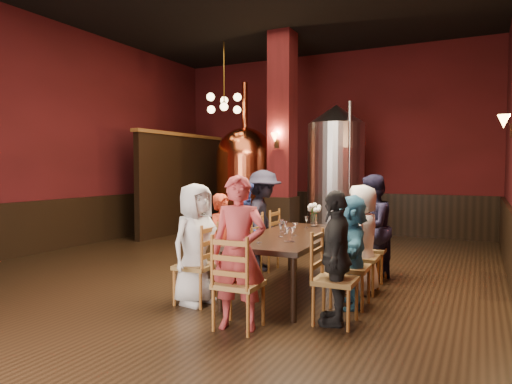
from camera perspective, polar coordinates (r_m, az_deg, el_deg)
The scene contains 38 objects.
room at distance 7.21m, azimuth -3.28°, elevation 8.04°, with size 10.00×10.02×4.50m.
wainscot_back at distance 11.81m, azimuth 8.75°, elevation -2.44°, with size 7.90×0.08×1.00m, color black.
wainscot_left at distance 9.83m, azimuth -23.79°, elevation -3.77°, with size 0.08×9.90×1.00m, color black.
column at distance 9.85m, azimuth 3.32°, elevation 6.70°, with size 0.58×0.58×4.50m, color #4D1013.
partition at distance 11.62m, azimuth -9.19°, elevation 0.93°, with size 0.22×3.50×2.40m, color black.
pendant_cluster at distance 10.70m, azimuth -4.01°, elevation 10.98°, with size 0.90×0.90×1.70m, color #A57226, non-canonical shape.
sconce_wall at distance 7.08m, azimuth 29.36°, elevation 7.34°, with size 0.20×0.20×0.36m, color black, non-canonical shape.
sconce_column at distance 9.57m, azimuth 2.61°, elevation 6.51°, with size 0.20×0.20×0.36m, color black, non-canonical shape.
dining_table at distance 6.03m, azimuth 4.49°, elevation -5.88°, with size 1.08×2.43×0.75m.
chair_0 at distance 5.55m, azimuth -7.54°, elevation -9.07°, with size 0.46×0.46×0.92m, color #9B6127, non-canonical shape.
person_0 at distance 5.50m, azimuth -7.56°, elevation -6.43°, with size 0.70×0.46×1.44m, color silver.
chair_1 at distance 6.12m, azimuth -4.17°, elevation -7.92°, with size 0.46×0.46×0.92m, color #9B6127, non-canonical shape.
person_1 at distance 6.09m, azimuth -4.18°, elevation -6.24°, with size 0.47×0.31×1.28m, color #A8321C.
chair_2 at distance 6.70m, azimuth -1.44°, elevation -6.95°, with size 0.46×0.46×0.92m, color #9B6127, non-canonical shape.
person_2 at distance 6.66m, azimuth -1.44°, elevation -4.76°, with size 0.70×0.34×1.44m, color navy.
chair_3 at distance 7.30m, azimuth 0.88°, elevation -6.12°, with size 0.46×0.46×0.92m, color #9B6127, non-canonical shape.
person_3 at distance 7.25m, azimuth 0.88°, elevation -3.51°, with size 1.03×0.59×1.59m, color black.
chair_4 at distance 4.89m, azimuth 9.92°, elevation -10.76°, with size 0.46×0.46×0.92m, color #9B6127, non-canonical shape.
person_4 at distance 4.84m, azimuth 9.94°, elevation -8.03°, with size 0.82×0.34×1.39m, color black.
chair_5 at distance 5.52m, azimuth 11.70°, elevation -9.17°, with size 0.46×0.46×0.92m, color #9B6127, non-canonical shape.
person_5 at distance 5.49m, azimuth 11.72°, elevation -7.17°, with size 1.22×0.39×1.31m, color teal.
chair_6 at distance 6.16m, azimuth 13.07°, elevation -7.92°, with size 0.46×0.46×0.92m, color #9B6127, non-canonical shape.
person_6 at distance 6.12m, azimuth 13.10°, elevation -5.70°, with size 0.69×0.45×1.40m, color beige.
chair_7 at distance 6.80m, azimuth 14.20°, elevation -6.89°, with size 0.46×0.46×0.92m, color #9B6127, non-canonical shape.
person_7 at distance 6.76m, azimuth 14.24°, elevation -4.35°, with size 0.74×0.37×1.53m, color black.
chair_8 at distance 4.68m, azimuth -2.18°, elevation -11.35°, with size 0.46×0.46×0.92m, color #9B6127, non-canonical shape.
person_8 at distance 4.61m, azimuth -2.18°, elevation -7.53°, with size 0.57×0.37×1.56m, color #A7373A.
copper_kettle at distance 11.10m, azimuth -1.39°, elevation 1.59°, with size 1.55×1.55×3.67m.
steel_vessel at distance 10.37m, azimuth 9.95°, elevation 2.39°, with size 1.60×1.60×3.02m.
rose_vase at distance 6.81m, azimuth 7.28°, elevation -2.36°, with size 0.21×0.21×0.36m.
wine_glass_0 at distance 6.67m, azimuth 6.32°, elevation -3.75°, with size 0.07×0.07×0.17m, color white, non-canonical shape.
wine_glass_1 at distance 5.87m, azimuth 4.90°, elevation -4.67°, with size 0.07×0.07×0.17m, color white, non-canonical shape.
wine_glass_2 at distance 5.29m, azimuth 0.39°, elevation -5.52°, with size 0.07×0.07×0.17m, color white, non-canonical shape.
wine_glass_3 at distance 5.43m, azimuth 3.89°, elevation -5.30°, with size 0.07×0.07×0.17m, color white, non-canonical shape.
wine_glass_4 at distance 6.19m, azimuth 3.22°, elevation -4.27°, with size 0.07×0.07×0.17m, color white, non-canonical shape.
wine_glass_5 at distance 6.02m, azimuth 3.69°, elevation -4.48°, with size 0.07×0.07×0.17m, color white, non-canonical shape.
wine_glass_6 at distance 5.42m, azimuth 4.53°, elevation -5.33°, with size 0.07×0.07×0.17m, color white, non-canonical shape.
wine_glass_7 at distance 5.77m, azimuth 3.09°, elevation -4.80°, with size 0.07×0.07×0.17m, color white, non-canonical shape.
Camera 1 is at (3.55, -6.24, 1.62)m, focal length 32.00 mm.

